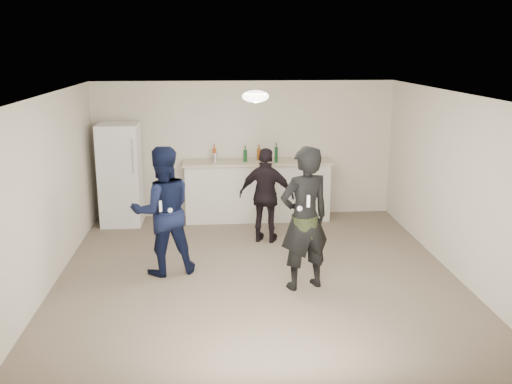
{
  "coord_description": "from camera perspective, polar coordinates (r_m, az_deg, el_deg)",
  "views": [
    {
      "loc": [
        -0.59,
        -7.39,
        3.11
      ],
      "look_at": [
        0.0,
        0.2,
        1.15
      ],
      "focal_mm": 40.0,
      "sensor_mm": 36.0,
      "label": 1
    }
  ],
  "objects": [
    {
      "name": "ceiling_dome",
      "position": [
        7.75,
        -0.06,
        9.54
      ],
      "size": [
        0.36,
        0.36,
        0.16
      ],
      "primitive_type": "ellipsoid",
      "color": "white",
      "rests_on": "ceiling"
    },
    {
      "name": "remote_man",
      "position": [
        7.64,
        -9.52,
        -1.41
      ],
      "size": [
        0.04,
        0.04,
        0.15
      ],
      "primitive_type": "cube",
      "color": "white",
      "rests_on": "man"
    },
    {
      "name": "wall_front",
      "position": [
        4.81,
        2.99,
        -8.33
      ],
      "size": [
        6.0,
        0.0,
        6.0
      ],
      "primitive_type": "plane",
      "rotation": [
        -1.57,
        0.0,
        0.0
      ],
      "color": "beige",
      "rests_on": "floor"
    },
    {
      "name": "ceiling",
      "position": [
        7.44,
        0.12,
        9.73
      ],
      "size": [
        6.0,
        6.0,
        0.0
      ],
      "primitive_type": "plane",
      "rotation": [
        3.14,
        0.0,
        0.0
      ],
      "color": "silver",
      "rests_on": "wall_back"
    },
    {
      "name": "wall_back",
      "position": [
        10.58,
        -1.18,
        4.29
      ],
      "size": [
        6.0,
        0.0,
        6.0
      ],
      "primitive_type": "plane",
      "rotation": [
        1.57,
        0.0,
        0.0
      ],
      "color": "beige",
      "rests_on": "floor"
    },
    {
      "name": "bottle_cluster",
      "position": [
        10.25,
        -0.91,
        3.71
      ],
      "size": [
        1.16,
        0.35,
        0.28
      ],
      "color": "#12411C",
      "rests_on": "counter_top"
    },
    {
      "name": "counter_top",
      "position": [
        10.3,
        0.13,
        3.0
      ],
      "size": [
        2.68,
        0.64,
        0.04
      ],
      "primitive_type": "cube",
      "color": "#BCAC91",
      "rests_on": "counter"
    },
    {
      "name": "remote_woman",
      "position": [
        7.05,
        5.25,
        -0.92
      ],
      "size": [
        0.04,
        0.04,
        0.15
      ],
      "primitive_type": "cube",
      "color": "white",
      "rests_on": "woman"
    },
    {
      "name": "wall_left",
      "position": [
        7.92,
        -20.12,
        -0.04
      ],
      "size": [
        0.0,
        6.0,
        6.0
      ],
      "primitive_type": "plane",
      "rotation": [
        1.57,
        0.0,
        1.57
      ],
      "color": "beige",
      "rests_on": "floor"
    },
    {
      "name": "wall_right",
      "position": [
        8.32,
        19.35,
        0.69
      ],
      "size": [
        0.0,
        6.0,
        6.0
      ],
      "primitive_type": "plane",
      "rotation": [
        1.57,
        0.0,
        -1.57
      ],
      "color": "beige",
      "rests_on": "floor"
    },
    {
      "name": "man",
      "position": [
        7.95,
        -9.31,
        -1.88
      ],
      "size": [
        1.03,
        0.89,
        1.81
      ],
      "primitive_type": "imported",
      "rotation": [
        0.0,
        0.0,
        3.41
      ],
      "color": "#101B45",
      "rests_on": "floor"
    },
    {
      "name": "nunchuk_woman",
      "position": [
        7.09,
        4.39,
        -1.66
      ],
      "size": [
        0.07,
        0.07,
        0.07
      ],
      "primitive_type": "sphere",
      "color": "white",
      "rests_on": "woman"
    },
    {
      "name": "counter",
      "position": [
        10.42,
        0.12,
        0.06
      ],
      "size": [
        2.6,
        0.56,
        1.05
      ],
      "primitive_type": "cube",
      "color": "beige",
      "rests_on": "floor"
    },
    {
      "name": "fridge_handle",
      "position": [
        9.89,
        -12.24,
        3.55
      ],
      "size": [
        0.02,
        0.02,
        0.6
      ],
      "primitive_type": "cylinder",
      "color": "silver",
      "rests_on": "fridge"
    },
    {
      "name": "fridge",
      "position": [
        10.36,
        -13.39,
        1.72
      ],
      "size": [
        0.7,
        0.7,
        1.8
      ],
      "primitive_type": "cube",
      "color": "white",
      "rests_on": "floor"
    },
    {
      "name": "spectator",
      "position": [
        9.16,
        1.05,
        -0.36
      ],
      "size": [
        0.98,
        0.65,
        1.54
      ],
      "primitive_type": "imported",
      "rotation": [
        0.0,
        0.0,
        2.82
      ],
      "color": "black",
      "rests_on": "floor"
    },
    {
      "name": "woman",
      "position": [
        7.37,
        4.87,
        -2.67
      ],
      "size": [
        0.8,
        0.66,
        1.9
      ],
      "primitive_type": "imported",
      "rotation": [
        0.0,
        0.0,
        3.48
      ],
      "color": "black",
      "rests_on": "floor"
    },
    {
      "name": "camo_shorts",
      "position": [
        7.4,
        4.86,
        -3.4
      ],
      "size": [
        0.34,
        0.34,
        0.28
      ],
      "primitive_type": "cylinder",
      "color": "#2B3B1A",
      "rests_on": "woman"
    },
    {
      "name": "nunchuk_man",
      "position": [
        7.68,
        -8.59,
        -1.83
      ],
      "size": [
        0.07,
        0.07,
        0.07
      ],
      "primitive_type": "sphere",
      "color": "white",
      "rests_on": "man"
    },
    {
      "name": "floor",
      "position": [
        8.04,
        0.11,
        -8.32
      ],
      "size": [
        6.0,
        6.0,
        0.0
      ],
      "primitive_type": "plane",
      "color": "#6B5B4C",
      "rests_on": "ground"
    },
    {
      "name": "shaker",
      "position": [
        10.19,
        -4.11,
        3.44
      ],
      "size": [
        0.08,
        0.08,
        0.17
      ],
      "primitive_type": "cylinder",
      "color": "silver",
      "rests_on": "counter_top"
    }
  ]
}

